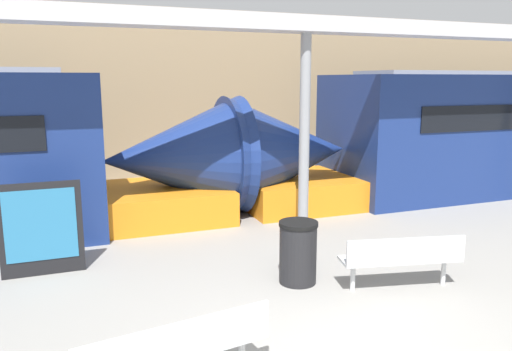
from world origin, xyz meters
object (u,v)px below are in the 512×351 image
object	(u,v)px
bench_far	(402,256)
poster_board	(41,229)
bench_near	(175,348)
trash_bin	(298,252)
support_column_near	(304,138)

from	to	relation	value
bench_far	poster_board	bearing A→B (deg)	165.41
bench_near	trash_bin	bearing A→B (deg)	33.47
bench_far	support_column_near	size ratio (longest dim) A/B	0.47
poster_board	support_column_near	bearing A→B (deg)	4.66
bench_near	poster_board	bearing A→B (deg)	100.00
bench_far	support_column_near	bearing A→B (deg)	106.10
bench_far	trash_bin	distance (m)	1.49
bench_far	bench_near	bearing A→B (deg)	-147.66
bench_far	support_column_near	distance (m)	3.16
bench_near	bench_far	distance (m)	3.78
poster_board	support_column_near	size ratio (longest dim) A/B	0.38
bench_near	trash_bin	distance (m)	3.08
bench_far	poster_board	xyz separation A→B (m)	(-4.83, 2.44, 0.24)
bench_near	support_column_near	world-z (taller)	support_column_near
bench_near	support_column_near	xyz separation A→B (m)	(3.36, 4.12, 1.41)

